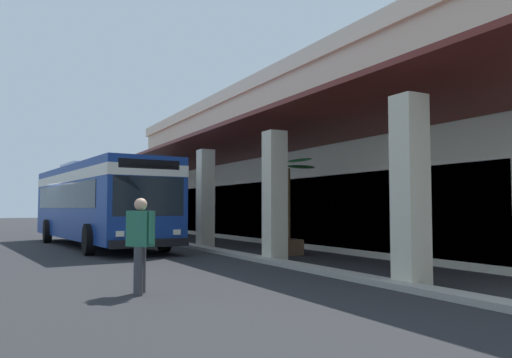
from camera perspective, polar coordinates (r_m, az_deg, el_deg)
ground at (r=24.65m, az=-1.66°, el=-6.81°), size 120.00×120.00×0.00m
curb_strip at (r=21.33m, az=-9.57°, el=-7.15°), size 37.65×0.50×0.12m
plaza_building at (r=26.09m, az=11.00°, el=1.52°), size 31.68×16.07×7.35m
transit_bus at (r=20.59m, az=-17.68°, el=-2.19°), size 11.39×3.54×3.34m
pedestrian at (r=8.99m, az=-13.12°, el=-6.82°), size 0.64×0.44×1.67m
potted_palm at (r=16.02m, az=3.73°, el=-5.57°), size 2.15×1.73×3.07m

